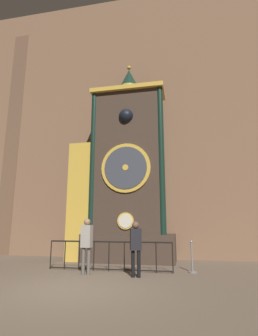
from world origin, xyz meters
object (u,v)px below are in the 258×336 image
object	(u,v)px
clock_tower	(122,174)
stanchion_post	(192,262)
visitor_near	(87,240)
visitor_far	(136,243)

from	to	relation	value
clock_tower	stanchion_post	size ratio (longest dim) A/B	9.05
visitor_near	stanchion_post	distance (m)	3.60
stanchion_post	visitor_far	bearing A→B (deg)	-145.79
visitor_far	stanchion_post	bearing A→B (deg)	16.02
visitor_near	visitor_far	distance (m)	1.64
clock_tower	visitor_far	distance (m)	4.42
visitor_far	clock_tower	bearing A→B (deg)	92.02
clock_tower	visitor_far	xyz separation A→B (m)	(1.18, -3.21, -2.80)
visitor_far	stanchion_post	xyz separation A→B (m)	(1.71, 1.16, -0.67)
clock_tower	visitor_far	world-z (taller)	clock_tower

